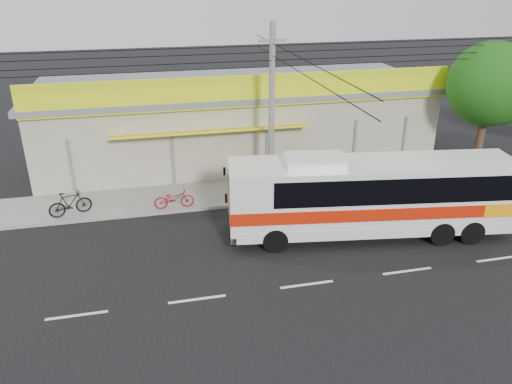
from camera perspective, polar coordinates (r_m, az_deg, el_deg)
ground at (r=20.55m, az=3.65°, el=-6.65°), size 120.00×120.00×0.00m
sidewalk at (r=25.68m, az=-0.08°, el=0.18°), size 30.00×3.20×0.15m
lane_markings at (r=18.55m, az=5.83°, el=-10.48°), size 50.00×0.12×0.01m
storefront_building at (r=30.03m, az=-2.45°, el=8.27°), size 22.60×9.20×5.70m
coach_bus at (r=21.42m, az=13.53°, el=-0.05°), size 12.15×4.17×3.67m
motorbike_red at (r=23.75m, az=-9.34°, el=-0.74°), size 1.86×0.66×0.98m
motorbike_dark at (r=24.26m, az=-20.48°, el=-1.23°), size 2.01×1.09×1.16m
utility_pole at (r=23.31m, az=1.87°, el=15.35°), size 34.00×14.00×8.42m
tree_near at (r=29.12m, az=25.47°, el=10.76°), size 4.37×4.37×7.24m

